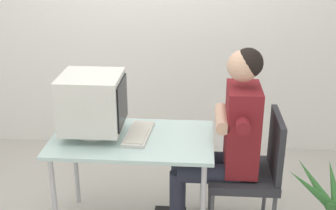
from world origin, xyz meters
TOP-DOWN VIEW (x-y plane):
  - desk at (0.00, 0.00)m, footprint 1.12×0.65m
  - crt_monitor at (-0.27, 0.03)m, footprint 0.42×0.40m
  - keyboard at (0.04, 0.04)m, footprint 0.19×0.41m
  - office_chair at (0.84, 0.04)m, footprint 0.48×0.48m
  - person_seated at (0.64, 0.04)m, footprint 0.72×0.55m

SIDE VIEW (x-z plane):
  - office_chair at x=0.84m, z-range 0.06..0.96m
  - desk at x=0.00m, z-range 0.29..1.02m
  - keyboard at x=0.04m, z-range 0.73..0.76m
  - person_seated at x=0.64m, z-range 0.06..1.43m
  - crt_monitor at x=-0.27m, z-range 0.75..1.19m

